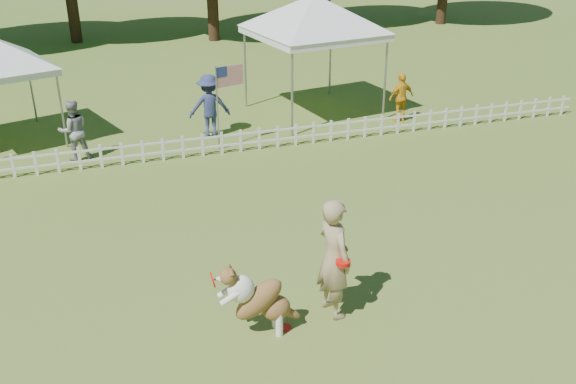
% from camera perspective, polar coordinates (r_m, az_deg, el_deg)
% --- Properties ---
extents(ground, '(120.00, 120.00, 0.00)m').
position_cam_1_polar(ground, '(10.59, 1.17, -10.09)').
color(ground, '#41631F').
rests_on(ground, ground).
extents(picket_fence, '(22.00, 0.08, 0.60)m').
position_cam_1_polar(picket_fence, '(16.50, -6.76, 4.27)').
color(picket_fence, silver).
rests_on(picket_fence, ground).
extents(handler, '(0.61, 0.81, 1.99)m').
position_cam_1_polar(handler, '(9.95, 4.10, -5.86)').
color(handler, '#9D865E').
rests_on(handler, ground).
extents(dog, '(1.22, 0.43, 1.26)m').
position_cam_1_polar(dog, '(9.65, -2.50, -9.50)').
color(dog, brown).
rests_on(dog, ground).
extents(frisbee_on_turf, '(0.24, 0.24, 0.02)m').
position_cam_1_polar(frisbee_on_turf, '(10.11, -0.30, -11.95)').
color(frisbee_on_turf, red).
rests_on(frisbee_on_turf, ground).
extents(canopy_tent_right, '(3.85, 3.85, 3.44)m').
position_cam_1_polar(canopy_tent_right, '(19.35, 2.27, 11.91)').
color(canopy_tent_right, white).
rests_on(canopy_tent_right, ground).
extents(flag_pole, '(0.84, 0.35, 2.22)m').
position_cam_1_polar(flag_pole, '(16.57, -6.29, 7.34)').
color(flag_pole, gray).
rests_on(flag_pole, ground).
extents(spectator_a, '(0.84, 0.72, 1.53)m').
position_cam_1_polar(spectator_a, '(16.82, -18.52, 5.22)').
color(spectator_a, gray).
rests_on(spectator_a, ground).
extents(spectator_b, '(1.15, 0.71, 1.73)m').
position_cam_1_polar(spectator_b, '(17.68, -7.00, 7.61)').
color(spectator_b, navy).
rests_on(spectator_b, ground).
extents(spectator_c, '(0.89, 0.49, 1.44)m').
position_cam_1_polar(spectator_c, '(19.11, 10.02, 8.28)').
color(spectator_c, gold).
rests_on(spectator_c, ground).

